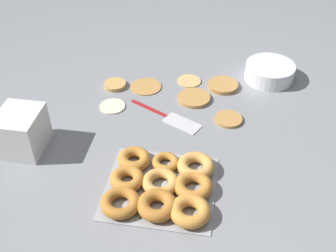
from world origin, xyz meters
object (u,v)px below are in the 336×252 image
(pancake_4, at_px, (194,98))
(pancake_6, at_px, (146,86))
(batter_bowl, at_px, (270,72))
(pancake_2, at_px, (112,106))
(pancake_3, at_px, (223,85))
(spatula, at_px, (175,120))
(pancake_5, at_px, (115,85))
(pancake_0, at_px, (189,80))
(donut_tray, at_px, (162,186))
(pancake_1, at_px, (229,119))
(container_stack, at_px, (22,131))

(pancake_4, height_order, pancake_6, pancake_4)
(pancake_6, distance_m, batter_bowl, 0.48)
(pancake_2, distance_m, pancake_3, 0.42)
(pancake_3, relative_size, batter_bowl, 0.61)
(spatula, bearing_deg, pancake_5, 173.87)
(pancake_0, height_order, spatula, pancake_0)
(pancake_4, relative_size, pancake_5, 1.41)
(pancake_6, distance_m, donut_tray, 0.52)
(pancake_5, bearing_deg, donut_tray, -61.33)
(pancake_4, bearing_deg, pancake_2, -162.19)
(pancake_1, relative_size, batter_bowl, 0.50)
(pancake_4, height_order, container_stack, container_stack)
(pancake_0, relative_size, donut_tray, 0.29)
(pancake_1, xyz_separation_m, pancake_6, (-0.32, 0.15, -0.00))
(container_stack, bearing_deg, pancake_4, 34.54)
(pancake_5, relative_size, pancake_6, 0.71)
(spatula, bearing_deg, batter_bowl, 71.31)
(pancake_2, distance_m, container_stack, 0.34)
(pancake_4, bearing_deg, container_stack, -145.46)
(donut_tray, distance_m, spatula, 0.32)
(pancake_2, bearing_deg, pancake_5, 100.46)
(pancake_5, bearing_deg, pancake_4, -6.64)
(pancake_6, xyz_separation_m, donut_tray, (0.15, -0.50, 0.01))
(donut_tray, xyz_separation_m, batter_bowl, (0.31, 0.63, 0.01))
(pancake_0, xyz_separation_m, pancake_6, (-0.16, -0.06, -0.00))
(pancake_2, relative_size, pancake_3, 0.80)
(pancake_3, distance_m, pancake_4, 0.14)
(pancake_1, xyz_separation_m, pancake_3, (-0.03, 0.20, 0.00))
(pancake_1, relative_size, spatula, 0.35)
(pancake_3, bearing_deg, pancake_5, -171.29)
(pancake_0, distance_m, pancake_3, 0.13)
(pancake_6, bearing_deg, pancake_3, 9.26)
(pancake_0, height_order, pancake_6, pancake_0)
(donut_tray, xyz_separation_m, container_stack, (-0.46, 0.11, 0.05))
(batter_bowl, bearing_deg, spatula, -135.76)
(pancake_4, distance_m, donut_tray, 0.45)
(container_stack, xyz_separation_m, spatula, (0.44, 0.21, -0.06))
(pancake_2, xyz_separation_m, spatula, (0.23, -0.04, -0.00))
(donut_tray, distance_m, batter_bowl, 0.71)
(pancake_4, relative_size, container_stack, 0.81)
(pancake_2, height_order, spatula, pancake_2)
(pancake_1, distance_m, pancake_3, 0.20)
(pancake_1, bearing_deg, pancake_4, 142.17)
(pancake_2, bearing_deg, batter_bowl, 26.46)
(donut_tray, distance_m, container_stack, 0.47)
(pancake_1, bearing_deg, pancake_6, 154.62)
(spatula, bearing_deg, pancake_4, 95.07)
(pancake_4, relative_size, batter_bowl, 0.62)
(pancake_1, relative_size, pancake_4, 0.81)
(pancake_2, bearing_deg, donut_tray, -56.03)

